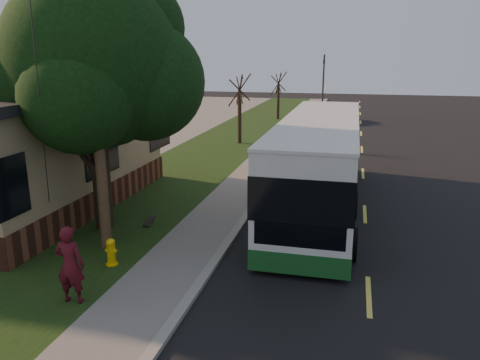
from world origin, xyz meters
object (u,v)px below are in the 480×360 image
bare_tree_far (278,96)px  distant_car (341,113)px  bare_tree_near (240,110)px  skateboard_main (150,221)px  utility_pole (94,87)px  fire_hydrant (111,252)px  transit_bus (319,161)px  leafy_tree (96,65)px  skateboarder (70,265)px  traffic_signal (323,81)px

bare_tree_far → distant_car: bare_tree_far is taller
bare_tree_near → bare_tree_far: size_ratio=1.07×
bare_tree_near → skateboard_main: (0.52, -14.77, -2.02)m
utility_pole → bare_tree_near: 17.19m
fire_hydrant → skateboard_main: size_ratio=0.79×
fire_hydrant → bare_tree_far: bearing=90.8°
fire_hydrant → bare_tree_near: (-0.90, 18.00, 1.72)m
bare_tree_far → transit_bus: 24.19m
utility_pole → leafy_tree: (-0.87, 1.66, 0.54)m
bare_tree_far → skateboarder: bearing=-89.1°
bare_tree_far → skateboard_main: (0.02, -26.77, -1.87)m
fire_hydrant → skateboard_main: bearing=96.7°
fire_hydrant → bare_tree_far: (-0.40, 30.00, 1.57)m
fire_hydrant → skateboarder: 2.02m
skateboarder → skateboard_main: bearing=-89.7°
utility_pole → skateboard_main: utility_pole is taller
utility_pole → transit_bus: size_ratio=0.74×
traffic_signal → bare_tree_far: bearing=-131.2°
fire_hydrant → traffic_signal: 34.25m
fire_hydrant → distant_car: distant_car is taller
bare_tree_near → fire_hydrant: bearing=-87.1°
bare_tree_far → traffic_signal: size_ratio=0.73×
fire_hydrant → leafy_tree: size_ratio=0.09×
leafy_tree → skateboarder: size_ratio=4.32×
skateboard_main → bare_tree_far: bearing=90.0°
utility_pole → transit_bus: (5.60, 5.41, -2.87)m
bare_tree_near → skateboarder: size_ratio=2.38×
bare_tree_near → skateboarder: bearing=-87.1°
utility_pole → bare_tree_near: (-0.19, 17.01, -2.48)m
utility_pole → distant_car: (5.64, 28.81, -3.92)m
utility_pole → fire_hydrant: bearing=-54.6°
bare_tree_near → skateboarder: bare_tree_near is taller
traffic_signal → fire_hydrant: bearing=-95.2°
bare_tree_far → skateboarder: (0.50, -31.95, -1.03)m
skateboard_main → distant_car: size_ratio=0.23×
distant_car → utility_pole: bearing=-104.5°
transit_bus → distant_car: bearing=89.9°
bare_tree_far → transit_bus: bearing=-77.4°
traffic_signal → transit_bus: traffic_signal is taller
transit_bus → skateboarder: transit_bus is taller
leafy_tree → distant_car: 28.27m
leafy_tree → traffic_signal: leafy_tree is taller
fire_hydrant → distant_car: bearing=80.6°
leafy_tree → traffic_signal: size_ratio=1.42×
leafy_tree → traffic_signal: 31.76m
fire_hydrant → leafy_tree: 5.65m
skateboarder → skateboard_main: (-0.48, 5.17, -0.84)m
leafy_tree → bare_tree_near: bearing=87.5°
bare_tree_near → distant_car: bare_tree_near is taller
utility_pole → skateboarder: bearing=-74.7°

